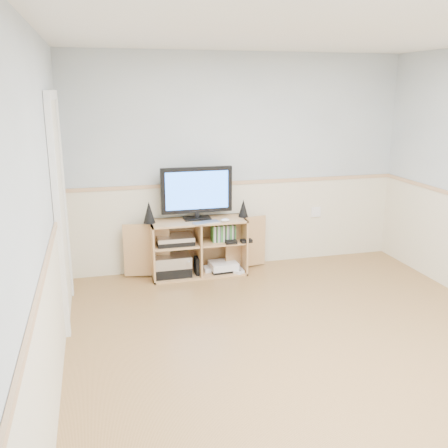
{
  "coord_description": "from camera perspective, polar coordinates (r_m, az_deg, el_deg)",
  "views": [
    {
      "loc": [
        -1.65,
        -3.35,
        2.09
      ],
      "look_at": [
        -0.46,
        1.2,
        0.81
      ],
      "focal_mm": 40.0,
      "sensor_mm": 36.0,
      "label": 1
    }
  ],
  "objects": [
    {
      "name": "game_consoles",
      "position": [
        5.89,
        -0.21,
        -4.89
      ],
      "size": [
        0.45,
        0.3,
        0.11
      ],
      "color": "white",
      "rests_on": "media_cabinet"
    },
    {
      "name": "monitor",
      "position": [
        5.64,
        -3.14,
        3.74
      ],
      "size": [
        0.81,
        0.18,
        0.6
      ],
      "color": "black",
      "rests_on": "media_cabinet"
    },
    {
      "name": "game_cases",
      "position": [
        5.75,
        -0.09,
        -1.01
      ],
      "size": [
        0.27,
        0.13,
        0.19
      ],
      "primitive_type": "cube",
      "color": "#3F8C3F",
      "rests_on": "media_cabinet"
    },
    {
      "name": "wall_outlet",
      "position": [
        6.35,
        10.44,
        1.37
      ],
      "size": [
        0.12,
        0.03,
        0.12
      ],
      "primitive_type": "cube",
      "color": "white",
      "rests_on": "wall_back"
    },
    {
      "name": "keyboard",
      "position": [
        5.54,
        -2.05,
        0.18
      ],
      "size": [
        0.32,
        0.19,
        0.01
      ],
      "primitive_type": "cube",
      "rotation": [
        0.0,
        0.0,
        0.25
      ],
      "color": "silver",
      "rests_on": "media_cabinet"
    },
    {
      "name": "speaker_left",
      "position": [
        5.57,
        -8.57,
        1.33
      ],
      "size": [
        0.13,
        0.13,
        0.24
      ],
      "primitive_type": "cone",
      "color": "black",
      "rests_on": "media_cabinet"
    },
    {
      "name": "mouse",
      "position": [
        5.59,
        0.12,
        0.45
      ],
      "size": [
        0.1,
        0.07,
        0.04
      ],
      "primitive_type": "ellipsoid",
      "rotation": [
        0.0,
        0.0,
        0.12
      ],
      "color": "white",
      "rests_on": "media_cabinet"
    },
    {
      "name": "room",
      "position": [
        3.92,
        9.7,
        2.07
      ],
      "size": [
        4.04,
        4.54,
        2.54
      ],
      "color": "#AD844D",
      "rests_on": "ground"
    },
    {
      "name": "av_components",
      "position": [
        5.74,
        -5.8,
        -3.93
      ],
      "size": [
        0.51,
        0.31,
        0.47
      ],
      "color": "black",
      "rests_on": "media_cabinet"
    },
    {
      "name": "media_cabinet",
      "position": [
        5.8,
        -3.05,
        -2.49
      ],
      "size": [
        1.69,
        0.41,
        0.65
      ],
      "color": "tan",
      "rests_on": "floor"
    },
    {
      "name": "speaker_right",
      "position": [
        5.79,
        2.22,
        1.83
      ],
      "size": [
        0.11,
        0.11,
        0.21
      ],
      "primitive_type": "cone",
      "color": "black",
      "rests_on": "media_cabinet"
    }
  ]
}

